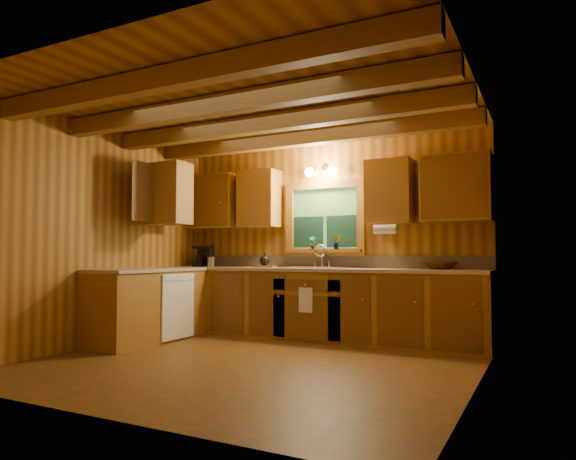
# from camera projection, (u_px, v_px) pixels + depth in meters

# --- Properties ---
(room) EXTENTS (4.20, 4.20, 4.20)m
(room) POSITION_uv_depth(u_px,v_px,m) (251.00, 232.00, 5.09)
(room) COLOR brown
(room) RESTS_ON ground
(ceiling_beams) EXTENTS (4.20, 2.54, 0.18)m
(ceiling_beams) POSITION_uv_depth(u_px,v_px,m) (252.00, 114.00, 5.15)
(ceiling_beams) COLOR brown
(ceiling_beams) RESTS_ON room
(base_cabinets) EXTENTS (4.20, 2.22, 0.86)m
(base_cabinets) POSITION_uv_depth(u_px,v_px,m) (271.00, 305.00, 6.42)
(base_cabinets) COLOR #8C5E22
(base_cabinets) RESTS_ON ground
(countertop) EXTENTS (4.20, 2.24, 0.04)m
(countertop) POSITION_uv_depth(u_px,v_px,m) (272.00, 270.00, 6.44)
(countertop) COLOR tan
(countertop) RESTS_ON base_cabinets
(backsplash) EXTENTS (4.20, 0.02, 0.16)m
(backsplash) POSITION_uv_depth(u_px,v_px,m) (325.00, 261.00, 6.75)
(backsplash) COLOR tan
(backsplash) RESTS_ON room
(dishwasher_panel) EXTENTS (0.02, 0.60, 0.80)m
(dishwasher_panel) POSITION_uv_depth(u_px,v_px,m) (178.00, 306.00, 6.33)
(dishwasher_panel) COLOR white
(dishwasher_panel) RESTS_ON base_cabinets
(upper_cabinets) EXTENTS (4.19, 1.77, 0.78)m
(upper_cabinets) POSITION_uv_depth(u_px,v_px,m) (271.00, 195.00, 6.64)
(upper_cabinets) COLOR #8C5E22
(upper_cabinets) RESTS_ON room
(window) EXTENTS (1.12, 0.08, 1.00)m
(window) POSITION_uv_depth(u_px,v_px,m) (325.00, 220.00, 6.76)
(window) COLOR brown
(window) RESTS_ON room
(window_sill) EXTENTS (1.06, 0.14, 0.04)m
(window_sill) POSITION_uv_depth(u_px,v_px,m) (323.00, 251.00, 6.70)
(window_sill) COLOR brown
(window_sill) RESTS_ON room
(wall_sconce) EXTENTS (0.45, 0.21, 0.17)m
(wall_sconce) POSITION_uv_depth(u_px,v_px,m) (321.00, 171.00, 6.69)
(wall_sconce) COLOR black
(wall_sconce) RESTS_ON room
(paper_towel_roll) EXTENTS (0.27, 0.11, 0.11)m
(paper_towel_roll) POSITION_uv_depth(u_px,v_px,m) (385.00, 229.00, 6.04)
(paper_towel_roll) COLOR white
(paper_towel_roll) RESTS_ON upper_cabinets
(dish_towel) EXTENTS (0.18, 0.01, 0.30)m
(dish_towel) POSITION_uv_depth(u_px,v_px,m) (306.00, 300.00, 6.18)
(dish_towel) COLOR white
(dish_towel) RESTS_ON base_cabinets
(sink) EXTENTS (0.82, 0.48, 0.43)m
(sink) POSITION_uv_depth(u_px,v_px,m) (317.00, 271.00, 6.50)
(sink) COLOR silver
(sink) RESTS_ON countertop
(coffee_maker) EXTENTS (0.16, 0.21, 0.29)m
(coffee_maker) POSITION_uv_depth(u_px,v_px,m) (202.00, 257.00, 7.35)
(coffee_maker) COLOR black
(coffee_maker) RESTS_ON countertop
(utensil_crock) EXTENTS (0.11, 0.11, 0.31)m
(utensil_crock) POSITION_uv_depth(u_px,v_px,m) (211.00, 261.00, 7.18)
(utensil_crock) COLOR silver
(utensil_crock) RESTS_ON countertop
(cutting_board) EXTENTS (0.31, 0.25, 0.02)m
(cutting_board) POSITION_uv_depth(u_px,v_px,m) (265.00, 266.00, 6.80)
(cutting_board) COLOR brown
(cutting_board) RESTS_ON countertop
(teakettle) EXTENTS (0.14, 0.14, 0.17)m
(teakettle) POSITION_uv_depth(u_px,v_px,m) (265.00, 260.00, 6.81)
(teakettle) COLOR black
(teakettle) RESTS_ON cutting_board
(wicker_basket) EXTENTS (0.46, 0.46, 0.09)m
(wicker_basket) POSITION_uv_depth(u_px,v_px,m) (440.00, 266.00, 5.86)
(wicker_basket) COLOR #48230C
(wicker_basket) RESTS_ON countertop
(potted_plant_left) EXTENTS (0.11, 0.09, 0.18)m
(potted_plant_left) POSITION_uv_depth(u_px,v_px,m) (313.00, 243.00, 6.73)
(potted_plant_left) COLOR brown
(potted_plant_left) RESTS_ON window_sill
(potted_plant_right) EXTENTS (0.12, 0.11, 0.18)m
(potted_plant_right) POSITION_uv_depth(u_px,v_px,m) (337.00, 242.00, 6.60)
(potted_plant_right) COLOR brown
(potted_plant_right) RESTS_ON window_sill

